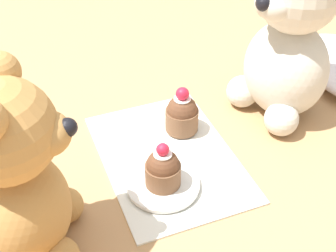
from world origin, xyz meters
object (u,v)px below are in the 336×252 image
object	(u,v)px
cupcake_near_tan_bear	(163,169)
teaspoon	(38,127)
saucer_plate	(163,184)
teddy_bear_tan	(18,175)
cupcake_near_cream_bear	(182,114)
teddy_bear_cream	(289,40)

from	to	relation	value
cupcake_near_tan_bear	teaspoon	bearing A→B (deg)	-144.71
saucer_plate	cupcake_near_tan_bear	world-z (taller)	cupcake_near_tan_bear
teddy_bear_tan	cupcake_near_tan_bear	bearing A→B (deg)	-64.22
cupcake_near_cream_bear	teaspoon	size ratio (longest dim) A/B	0.59
teddy_bear_cream	saucer_plate	xyz separation A→B (m)	(0.09, -0.22, -0.11)
cupcake_near_cream_bear	teddy_bear_cream	bearing A→B (deg)	88.22
teddy_bear_tan	saucer_plate	size ratio (longest dim) A/B	2.43
teddy_bear_cream	cupcake_near_tan_bear	world-z (taller)	teddy_bear_cream
teddy_bear_tan	cupcake_near_tan_bear	xyz separation A→B (m)	(-0.03, 0.16, -0.07)
cupcake_near_cream_bear	saucer_plate	world-z (taller)	cupcake_near_cream_bear
cupcake_near_cream_bear	saucer_plate	size ratio (longest dim) A/B	0.76
teddy_bear_tan	cupcake_near_tan_bear	size ratio (longest dim) A/B	3.52
teddy_bear_cream	cupcake_near_cream_bear	xyz separation A→B (m)	(-0.00, -0.16, -0.09)
teddy_bear_cream	teaspoon	xyz separation A→B (m)	(-0.09, -0.35, -0.12)
saucer_plate	cupcake_near_tan_bear	size ratio (longest dim) A/B	1.45
teddy_bear_cream	saucer_plate	size ratio (longest dim) A/B	2.76
saucer_plate	teaspoon	bearing A→B (deg)	-144.71
teddy_bear_cream	teddy_bear_tan	xyz separation A→B (m)	(0.12, -0.38, -0.01)
saucer_plate	cupcake_near_cream_bear	bearing A→B (deg)	145.72
cupcake_near_tan_bear	teddy_bear_cream	bearing A→B (deg)	112.43
cupcake_near_cream_bear	saucer_plate	bearing A→B (deg)	-34.28
cupcake_near_tan_bear	teaspoon	world-z (taller)	cupcake_near_tan_bear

